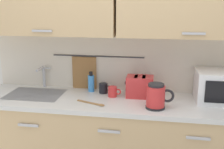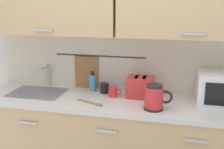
# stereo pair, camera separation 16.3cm
# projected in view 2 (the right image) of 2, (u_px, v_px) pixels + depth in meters

# --- Properties ---
(counter_unit) EXTENTS (2.53, 0.64, 0.90)m
(counter_unit) POSITION_uv_depth(u_px,v_px,m) (114.00, 144.00, 2.57)
(counter_unit) COLOR tan
(counter_unit) RESTS_ON ground
(back_wall_assembly) EXTENTS (3.70, 0.41, 2.50)m
(back_wall_assembly) POSITION_uv_depth(u_px,v_px,m) (121.00, 26.00, 2.52)
(back_wall_assembly) COLOR silver
(back_wall_assembly) RESTS_ON ground
(sink_faucet) EXTENTS (0.09, 0.17, 0.22)m
(sink_faucet) POSITION_uv_depth(u_px,v_px,m) (47.00, 73.00, 2.81)
(sink_faucet) COLOR #B2B5BA
(sink_faucet) RESTS_ON counter_unit
(electric_kettle) EXTENTS (0.23, 0.16, 0.21)m
(electric_kettle) POSITION_uv_depth(u_px,v_px,m) (154.00, 97.00, 2.21)
(electric_kettle) COLOR black
(electric_kettle) RESTS_ON counter_unit
(dish_soap_bottle) EXTENTS (0.06, 0.06, 0.20)m
(dish_soap_bottle) POSITION_uv_depth(u_px,v_px,m) (93.00, 82.00, 2.67)
(dish_soap_bottle) COLOR #3F8CD8
(dish_soap_bottle) RESTS_ON counter_unit
(mug_near_sink) EXTENTS (0.12, 0.08, 0.09)m
(mug_near_sink) POSITION_uv_depth(u_px,v_px,m) (105.00, 88.00, 2.63)
(mug_near_sink) COLOR black
(mug_near_sink) RESTS_ON counter_unit
(toaster) EXTENTS (0.26, 0.17, 0.19)m
(toaster) POSITION_uv_depth(u_px,v_px,m) (140.00, 87.00, 2.50)
(toaster) COLOR red
(toaster) RESTS_ON counter_unit
(mug_by_kettle) EXTENTS (0.12, 0.08, 0.09)m
(mug_by_kettle) POSITION_uv_depth(u_px,v_px,m) (113.00, 92.00, 2.52)
(mug_by_kettle) COLOR red
(mug_by_kettle) RESTS_ON counter_unit
(wooden_spoon) EXTENTS (0.27, 0.12, 0.01)m
(wooden_spoon) POSITION_uv_depth(u_px,v_px,m) (93.00, 103.00, 2.35)
(wooden_spoon) COLOR #9E7042
(wooden_spoon) RESTS_ON counter_unit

